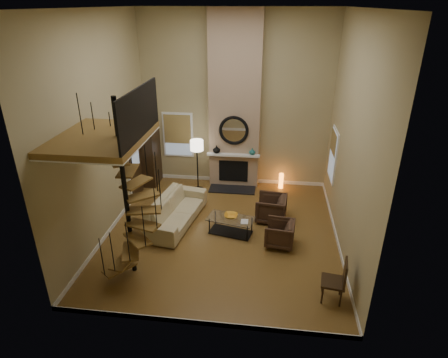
# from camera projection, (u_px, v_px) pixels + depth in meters

# --- Properties ---
(ground) EXTENTS (6.00, 6.50, 0.01)m
(ground) POSITION_uv_depth(u_px,v_px,m) (222.00, 233.00, 10.17)
(ground) COLOR olive
(ground) RESTS_ON ground
(back_wall) EXTENTS (6.00, 0.02, 5.50)m
(back_wall) POSITION_uv_depth(u_px,v_px,m) (235.00, 102.00, 11.93)
(back_wall) COLOR tan
(back_wall) RESTS_ON ground
(front_wall) EXTENTS (6.00, 0.02, 5.50)m
(front_wall) POSITION_uv_depth(u_px,v_px,m) (195.00, 198.00, 6.08)
(front_wall) COLOR tan
(front_wall) RESTS_ON ground
(left_wall) EXTENTS (0.02, 6.50, 5.50)m
(left_wall) POSITION_uv_depth(u_px,v_px,m) (101.00, 130.00, 9.35)
(left_wall) COLOR tan
(left_wall) RESTS_ON ground
(right_wall) EXTENTS (0.02, 6.50, 5.50)m
(right_wall) POSITION_uv_depth(u_px,v_px,m) (352.00, 140.00, 8.67)
(right_wall) COLOR tan
(right_wall) RESTS_ON ground
(ceiling) EXTENTS (6.00, 6.50, 0.01)m
(ceiling) POSITION_uv_depth(u_px,v_px,m) (222.00, 8.00, 7.85)
(ceiling) COLOR silver
(ceiling) RESTS_ON back_wall
(baseboard_back) EXTENTS (6.00, 0.02, 0.12)m
(baseboard_back) POSITION_uv_depth(u_px,v_px,m) (234.00, 180.00, 13.06)
(baseboard_back) COLOR white
(baseboard_back) RESTS_ON ground
(baseboard_front) EXTENTS (6.00, 0.02, 0.12)m
(baseboard_front) POSITION_uv_depth(u_px,v_px,m) (200.00, 323.00, 7.23)
(baseboard_front) COLOR white
(baseboard_front) RESTS_ON ground
(baseboard_left) EXTENTS (0.02, 6.50, 0.12)m
(baseboard_left) POSITION_uv_depth(u_px,v_px,m) (115.00, 223.00, 10.48)
(baseboard_left) COLOR white
(baseboard_left) RESTS_ON ground
(baseboard_right) EXTENTS (0.02, 6.50, 0.12)m
(baseboard_right) POSITION_uv_depth(u_px,v_px,m) (337.00, 239.00, 9.80)
(baseboard_right) COLOR white
(baseboard_right) RESTS_ON ground
(chimney_breast) EXTENTS (1.60, 0.38, 5.50)m
(chimney_breast) POSITION_uv_depth(u_px,v_px,m) (235.00, 104.00, 11.76)
(chimney_breast) COLOR tan
(chimney_breast) RESTS_ON ground
(hearth) EXTENTS (1.50, 0.60, 0.04)m
(hearth) POSITION_uv_depth(u_px,v_px,m) (232.00, 189.00, 12.47)
(hearth) COLOR black
(hearth) RESTS_ON ground
(firebox) EXTENTS (0.95, 0.02, 0.72)m
(firebox) POSITION_uv_depth(u_px,v_px,m) (233.00, 171.00, 12.51)
(firebox) COLOR black
(firebox) RESTS_ON chimney_breast
(mantel) EXTENTS (1.70, 0.18, 0.06)m
(mantel) POSITION_uv_depth(u_px,v_px,m) (233.00, 155.00, 12.18)
(mantel) COLOR white
(mantel) RESTS_ON chimney_breast
(mirror_frame) EXTENTS (0.94, 0.10, 0.94)m
(mirror_frame) POSITION_uv_depth(u_px,v_px,m) (234.00, 131.00, 11.90)
(mirror_frame) COLOR black
(mirror_frame) RESTS_ON chimney_breast
(mirror_disc) EXTENTS (0.80, 0.01, 0.80)m
(mirror_disc) POSITION_uv_depth(u_px,v_px,m) (234.00, 130.00, 11.91)
(mirror_disc) COLOR white
(mirror_disc) RESTS_ON chimney_breast
(vase_left) EXTENTS (0.24, 0.24, 0.25)m
(vase_left) POSITION_uv_depth(u_px,v_px,m) (216.00, 149.00, 12.22)
(vase_left) COLOR black
(vase_left) RESTS_ON mantel
(vase_right) EXTENTS (0.20, 0.20, 0.21)m
(vase_right) POSITION_uv_depth(u_px,v_px,m) (252.00, 151.00, 12.09)
(vase_right) COLOR #1B5E5D
(vase_right) RESTS_ON mantel
(window_back) EXTENTS (1.02, 0.06, 1.52)m
(window_back) POSITION_uv_depth(u_px,v_px,m) (178.00, 134.00, 12.60)
(window_back) COLOR white
(window_back) RESTS_ON back_wall
(window_right) EXTENTS (0.06, 1.02, 1.52)m
(window_right) POSITION_uv_depth(u_px,v_px,m) (333.00, 154.00, 10.94)
(window_right) COLOR white
(window_right) RESTS_ON right_wall
(entry_door) EXTENTS (0.10, 1.05, 2.16)m
(entry_door) POSITION_uv_depth(u_px,v_px,m) (135.00, 165.00, 11.68)
(entry_door) COLOR white
(entry_door) RESTS_ON ground
(loft) EXTENTS (1.70, 2.20, 1.09)m
(loft) POSITION_uv_depth(u_px,v_px,m) (106.00, 136.00, 7.42)
(loft) COLOR olive
(loft) RESTS_ON left_wall
(spiral_stair) EXTENTS (1.47, 1.47, 4.06)m
(spiral_stair) POSITION_uv_depth(u_px,v_px,m) (127.00, 202.00, 8.01)
(spiral_stair) COLOR black
(spiral_stair) RESTS_ON ground
(hutch) EXTENTS (0.42, 0.89, 1.99)m
(hutch) POSITION_uv_depth(u_px,v_px,m) (151.00, 157.00, 12.60)
(hutch) COLOR #301F10
(hutch) RESTS_ON ground
(sofa) EXTENTS (1.36, 2.62, 0.73)m
(sofa) POSITION_uv_depth(u_px,v_px,m) (175.00, 210.00, 10.48)
(sofa) COLOR #C7B88A
(sofa) RESTS_ON ground
(armchair_near) EXTENTS (0.91, 0.88, 0.75)m
(armchair_near) POSITION_uv_depth(u_px,v_px,m) (274.00, 209.00, 10.62)
(armchair_near) COLOR #422B1E
(armchair_near) RESTS_ON ground
(armchair_far) EXTENTS (0.78, 0.76, 0.64)m
(armchair_far) POSITION_uv_depth(u_px,v_px,m) (282.00, 234.00, 9.48)
(armchair_far) COLOR #422B1E
(armchair_far) RESTS_ON ground
(coffee_table) EXTENTS (1.32, 0.86, 0.45)m
(coffee_table) POSITION_uv_depth(u_px,v_px,m) (231.00, 224.00, 10.04)
(coffee_table) COLOR silver
(coffee_table) RESTS_ON ground
(bowl) EXTENTS (0.36, 0.36, 0.09)m
(bowl) POSITION_uv_depth(u_px,v_px,m) (231.00, 216.00, 9.99)
(bowl) COLOR gold
(bowl) RESTS_ON coffee_table
(book) EXTENTS (0.19, 0.25, 0.02)m
(book) POSITION_uv_depth(u_px,v_px,m) (244.00, 222.00, 9.79)
(book) COLOR gray
(book) RESTS_ON coffee_table
(floor_lamp) EXTENTS (0.41, 0.41, 1.71)m
(floor_lamp) POSITION_uv_depth(u_px,v_px,m) (197.00, 149.00, 11.90)
(floor_lamp) COLOR black
(floor_lamp) RESTS_ON ground
(accent_lamp) EXTENTS (0.15, 0.15, 0.52)m
(accent_lamp) POSITION_uv_depth(u_px,v_px,m) (281.00, 181.00, 12.52)
(accent_lamp) COLOR orange
(accent_lamp) RESTS_ON ground
(side_chair) EXTENTS (0.53, 0.53, 0.99)m
(side_chair) POSITION_uv_depth(u_px,v_px,m) (338.00, 279.00, 7.66)
(side_chair) COLOR #301F10
(side_chair) RESTS_ON ground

